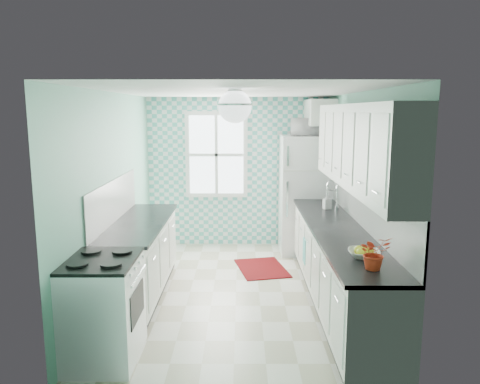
{
  "coord_description": "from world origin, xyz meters",
  "views": [
    {
      "loc": [
        0.07,
        -5.65,
        2.28
      ],
      "look_at": [
        0.05,
        0.25,
        1.25
      ],
      "focal_mm": 35.0,
      "sensor_mm": 36.0,
      "label": 1
    }
  ],
  "objects_px": {
    "fridge": "(306,194)",
    "fruit_bowl": "(364,254)",
    "ceiling_light": "(235,106)",
    "microwave": "(307,127)",
    "stove": "(103,308)",
    "sink": "(324,210)",
    "potted_plant": "(374,253)"
  },
  "relations": [
    {
      "from": "sink",
      "to": "fruit_bowl",
      "type": "height_order",
      "value": "sink"
    },
    {
      "from": "sink",
      "to": "microwave",
      "type": "relative_size",
      "value": 1.07
    },
    {
      "from": "ceiling_light",
      "to": "microwave",
      "type": "bearing_deg",
      "value": 66.72
    },
    {
      "from": "ceiling_light",
      "to": "fridge",
      "type": "relative_size",
      "value": 0.19
    },
    {
      "from": "sink",
      "to": "fruit_bowl",
      "type": "distance_m",
      "value": 2.16
    },
    {
      "from": "microwave",
      "to": "ceiling_light",
      "type": "bearing_deg",
      "value": 65.22
    },
    {
      "from": "ceiling_light",
      "to": "stove",
      "type": "xyz_separation_m",
      "value": [
        -1.2,
        -0.82,
        -1.83
      ]
    },
    {
      "from": "fridge",
      "to": "fruit_bowl",
      "type": "xyz_separation_m",
      "value": [
        0.09,
        -3.28,
        0.03
      ]
    },
    {
      "from": "fridge",
      "to": "microwave",
      "type": "xyz_separation_m",
      "value": [
        0.0,
        0.0,
        1.08
      ]
    },
    {
      "from": "ceiling_light",
      "to": "stove",
      "type": "relative_size",
      "value": 0.37
    },
    {
      "from": "stove",
      "to": "microwave",
      "type": "relative_size",
      "value": 1.9
    },
    {
      "from": "fruit_bowl",
      "to": "microwave",
      "type": "height_order",
      "value": "microwave"
    },
    {
      "from": "fruit_bowl",
      "to": "sink",
      "type": "bearing_deg",
      "value": 89.9
    },
    {
      "from": "ceiling_light",
      "to": "sink",
      "type": "height_order",
      "value": "ceiling_light"
    },
    {
      "from": "fruit_bowl",
      "to": "microwave",
      "type": "bearing_deg",
      "value": 91.57
    },
    {
      "from": "potted_plant",
      "to": "fridge",
      "type": "bearing_deg",
      "value": 91.44
    },
    {
      "from": "ceiling_light",
      "to": "fruit_bowl",
      "type": "height_order",
      "value": "ceiling_light"
    },
    {
      "from": "sink",
      "to": "ceiling_light",
      "type": "bearing_deg",
      "value": -126.93
    },
    {
      "from": "microwave",
      "to": "fridge",
      "type": "bearing_deg",
      "value": 51.89
    },
    {
      "from": "stove",
      "to": "potted_plant",
      "type": "height_order",
      "value": "potted_plant"
    },
    {
      "from": "stove",
      "to": "fruit_bowl",
      "type": "xyz_separation_m",
      "value": [
        2.4,
        0.12,
        0.48
      ]
    },
    {
      "from": "sink",
      "to": "fridge",
      "type": "bearing_deg",
      "value": 97.37
    },
    {
      "from": "ceiling_light",
      "to": "stove",
      "type": "height_order",
      "value": "ceiling_light"
    },
    {
      "from": "ceiling_light",
      "to": "microwave",
      "type": "distance_m",
      "value": 2.82
    },
    {
      "from": "fruit_bowl",
      "to": "ceiling_light",
      "type": "bearing_deg",
      "value": 149.87
    },
    {
      "from": "potted_plant",
      "to": "ceiling_light",
      "type": "bearing_deg",
      "value": 139.65
    },
    {
      "from": "sink",
      "to": "fruit_bowl",
      "type": "relative_size",
      "value": 1.83
    },
    {
      "from": "fridge",
      "to": "sink",
      "type": "bearing_deg",
      "value": -83.4
    },
    {
      "from": "ceiling_light",
      "to": "fridge",
      "type": "height_order",
      "value": "ceiling_light"
    },
    {
      "from": "stove",
      "to": "potted_plant",
      "type": "xyz_separation_m",
      "value": [
        2.4,
        -0.2,
        0.59
      ]
    },
    {
      "from": "fridge",
      "to": "potted_plant",
      "type": "height_order",
      "value": "fridge"
    },
    {
      "from": "fridge",
      "to": "stove",
      "type": "relative_size",
      "value": 2.0
    }
  ]
}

